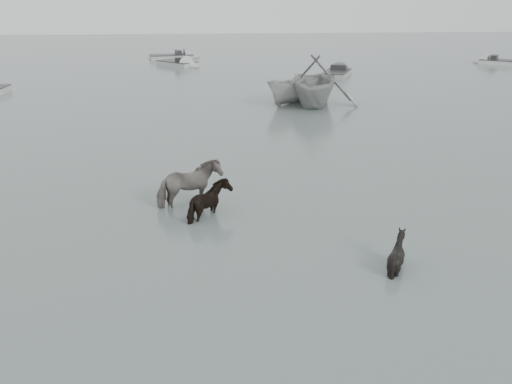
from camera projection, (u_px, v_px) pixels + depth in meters
The scene contains 10 objects.
ground at pixel (286, 241), 14.55m from camera, with size 140.00×140.00×0.00m, color #4C5A56.
pony_pinto at pixel (189, 180), 16.71m from camera, with size 0.87×1.90×1.61m, color black.
pony_dark at pixel (210, 195), 15.90m from camera, with size 1.31×1.12×1.32m, color black.
pony_black at pixel (398, 243), 13.03m from camera, with size 0.96×1.07×1.18m, color black.
rowboat_trail at pixel (316, 79), 30.86m from camera, with size 4.76×5.51×2.90m, color #999C99.
boat_small at pixel (293, 88), 31.75m from camera, with size 1.58×4.19×1.62m, color #ABACA7.
skiff_port at pixel (337, 71), 41.56m from camera, with size 4.94×1.60×0.75m, color gray, non-canonical shape.
skiff_mid at pixel (177, 61), 47.09m from camera, with size 4.93×1.60×0.75m, color #ACAFAC, non-canonical shape.
skiff_star at pixel (501, 60), 47.94m from camera, with size 4.56×1.60×0.75m, color silver, non-canonical shape.
skiff_far at pixel (171, 55), 51.68m from camera, with size 5.34×1.60×0.75m, color #9EA09E, non-canonical shape.
Camera 1 is at (-1.85, -13.15, 6.11)m, focal length 40.00 mm.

